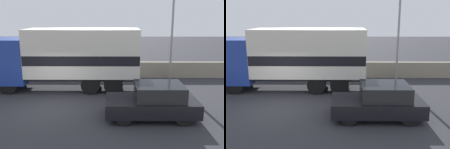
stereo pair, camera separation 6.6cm
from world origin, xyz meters
The scene contains 5 objects.
ground_plane centered at (0.00, 0.00, 0.00)m, with size 80.00×80.00×0.00m, color #2D2D33.
stone_wall_backdrop centered at (0.00, 6.08, 0.56)m, with size 60.00×0.35×1.12m.
street_lamp centered at (6.93, 5.47, 3.76)m, with size 0.56×0.28×6.44m.
box_truck centered at (0.48, 3.07, 2.04)m, with size 8.41×2.33×3.63m.
car_hatchback centered at (4.76, -1.18, 0.75)m, with size 3.94×1.90×1.53m.
Camera 2 is at (3.10, -11.45, 4.44)m, focal length 40.00 mm.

